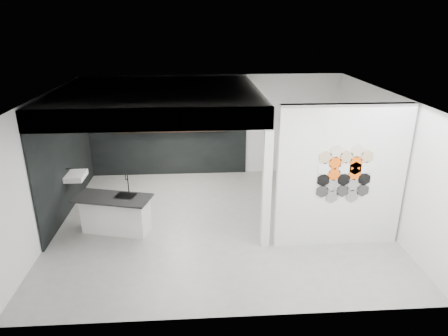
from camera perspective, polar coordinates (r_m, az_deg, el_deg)
floor at (r=8.88m, az=-0.52°, el=-7.69°), size 7.00×6.00×0.01m
partition_panel at (r=7.83m, az=16.37°, el=-1.29°), size 2.45×0.15×2.80m
bay_clad_back at (r=11.23m, az=-8.07°, el=4.77°), size 4.40×0.04×2.35m
bay_clad_left at (r=9.80m, az=-21.61°, el=1.10°), size 0.04×4.00×2.35m
bulkhead at (r=9.00m, az=-9.36°, el=9.75°), size 4.40×4.00×0.40m
corner_column at (r=7.56m, az=6.11°, el=-3.18°), size 0.16×0.16×2.35m
fascia_beam at (r=7.13m, az=-10.72°, el=6.81°), size 4.40×0.16×0.40m
wall_basin at (r=9.66m, az=-20.40°, el=-1.07°), size 0.40×0.60×0.12m
display_shelf at (r=11.09m, az=-7.62°, el=5.26°), size 3.00×0.15×0.04m
kitchen_island at (r=8.63m, az=-15.19°, el=-6.24°), size 1.65×1.04×1.23m
stockpot at (r=11.16m, az=-12.62°, el=5.70°), size 0.32×0.32×0.21m
kettle at (r=11.03m, az=-3.33°, el=5.86°), size 0.23×0.23×0.16m
glass_bowl at (r=11.06m, az=-0.61°, el=5.75°), size 0.15×0.15×0.09m
glass_vase at (r=11.05m, az=-0.61°, el=5.83°), size 0.10×0.10×0.12m
bottle_dark at (r=11.09m, az=-9.63°, el=5.74°), size 0.07×0.07×0.18m
utensil_cup at (r=11.15m, az=-11.63°, el=5.46°), size 0.09×0.09×0.09m
hex_tile_cluster at (r=7.73m, az=16.89°, el=-0.80°), size 1.04×0.02×1.16m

